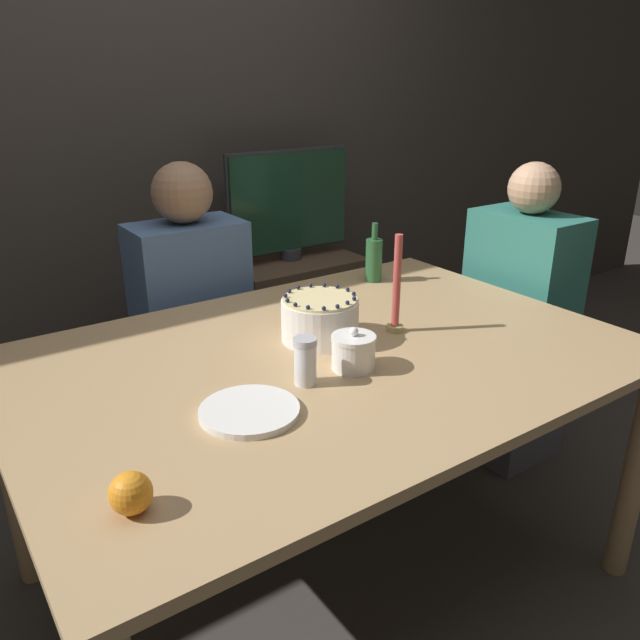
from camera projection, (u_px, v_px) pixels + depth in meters
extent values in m
plane|color=#3D3833|center=(326.00, 572.00, 2.00)|extent=(12.00, 12.00, 0.00)
cube|color=#38332D|center=(133.00, 122.00, 2.59)|extent=(8.00, 0.05, 2.60)
cube|color=tan|center=(327.00, 358.00, 1.72)|extent=(1.67, 1.15, 0.03)
cylinder|color=tan|center=(635.00, 472.00, 1.88)|extent=(0.07, 0.07, 0.74)
cylinder|color=tan|center=(13.00, 478.00, 1.85)|extent=(0.07, 0.07, 0.74)
cylinder|color=tan|center=(404.00, 354.00, 2.67)|extent=(0.07, 0.07, 0.74)
cylinder|color=white|center=(320.00, 320.00, 1.78)|extent=(0.22, 0.22, 0.12)
cylinder|color=beige|center=(320.00, 299.00, 1.76)|extent=(0.21, 0.21, 0.01)
sphere|color=#191E3D|center=(348.00, 289.00, 1.80)|extent=(0.01, 0.01, 0.01)
sphere|color=#191E3D|center=(337.00, 286.00, 1.83)|extent=(0.01, 0.01, 0.01)
sphere|color=#191E3D|center=(324.00, 285.00, 1.84)|extent=(0.01, 0.01, 0.01)
sphere|color=#191E3D|center=(310.00, 285.00, 1.84)|extent=(0.01, 0.01, 0.01)
sphere|color=#191E3D|center=(298.00, 287.00, 1.82)|extent=(0.01, 0.01, 0.01)
sphere|color=#191E3D|center=(289.00, 291.00, 1.79)|extent=(0.01, 0.01, 0.01)
sphere|color=#191E3D|center=(285.00, 296.00, 1.75)|extent=(0.01, 0.01, 0.01)
sphere|color=#191E3D|center=(287.00, 300.00, 1.72)|extent=(0.01, 0.01, 0.01)
sphere|color=#191E3D|center=(295.00, 304.00, 1.69)|extent=(0.01, 0.01, 0.01)
sphere|color=#191E3D|center=(308.00, 307.00, 1.67)|extent=(0.01, 0.01, 0.01)
sphere|color=#191E3D|center=(323.00, 308.00, 1.66)|extent=(0.01, 0.01, 0.01)
sphere|color=#191E3D|center=(337.00, 306.00, 1.67)|extent=(0.01, 0.01, 0.01)
sphere|color=#191E3D|center=(348.00, 303.00, 1.70)|extent=(0.01, 0.01, 0.01)
sphere|color=#191E3D|center=(354.00, 298.00, 1.73)|extent=(0.01, 0.01, 0.01)
sphere|color=#191E3D|center=(354.00, 294.00, 1.77)|extent=(0.01, 0.01, 0.01)
cylinder|color=white|center=(353.00, 354.00, 1.61)|extent=(0.11, 0.11, 0.08)
cylinder|color=white|center=(353.00, 338.00, 1.59)|extent=(0.12, 0.12, 0.01)
sphere|color=white|center=(353.00, 332.00, 1.59)|extent=(0.02, 0.02, 0.02)
cylinder|color=white|center=(305.00, 365.00, 1.52)|extent=(0.06, 0.06, 0.10)
cylinder|color=silver|center=(305.00, 342.00, 1.50)|extent=(0.06, 0.06, 0.02)
cylinder|color=white|center=(250.00, 412.00, 1.40)|extent=(0.23, 0.23, 0.01)
cylinder|color=white|center=(249.00, 409.00, 1.40)|extent=(0.23, 0.23, 0.01)
cylinder|color=tan|center=(395.00, 328.00, 1.86)|extent=(0.05, 0.05, 0.02)
cylinder|color=#CC4C47|center=(397.00, 281.00, 1.80)|extent=(0.02, 0.02, 0.28)
cylinder|color=#2D6638|center=(374.00, 260.00, 2.28)|extent=(0.06, 0.06, 0.16)
cylinder|color=#2D6638|center=(375.00, 231.00, 2.24)|extent=(0.02, 0.02, 0.06)
sphere|color=orange|center=(131.00, 493.00, 1.08)|extent=(0.08, 0.08, 0.08)
cube|color=#595960|center=(200.00, 415.00, 2.48)|extent=(0.34, 0.34, 0.45)
cube|color=#4C6B99|center=(190.00, 297.00, 2.29)|extent=(0.40, 0.24, 0.55)
sphere|color=#9E7556|center=(182.00, 193.00, 2.15)|extent=(0.21, 0.21, 0.21)
cube|color=#595960|center=(507.00, 401.00, 2.59)|extent=(0.34, 0.34, 0.45)
cube|color=#2D7266|center=(522.00, 285.00, 2.40)|extent=(0.24, 0.40, 0.56)
sphere|color=tan|center=(534.00, 188.00, 2.26)|extent=(0.19, 0.19, 0.19)
cube|color=#4C3828|center=(292.00, 325.00, 3.06)|extent=(0.63, 0.43, 0.68)
cylinder|color=#2D2D33|center=(291.00, 254.00, 2.93)|extent=(0.10, 0.10, 0.05)
cube|color=#2D2D33|center=(289.00, 202.00, 2.84)|extent=(0.63, 0.02, 0.46)
cube|color=#193823|center=(290.00, 202.00, 2.84)|extent=(0.60, 0.03, 0.44)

